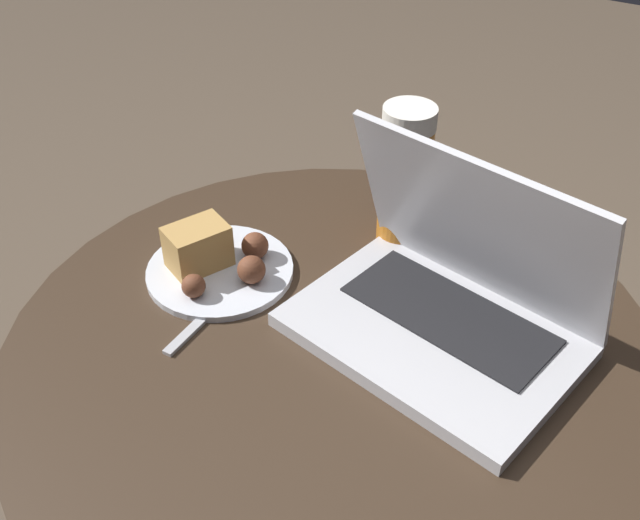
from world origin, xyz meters
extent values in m
cylinder|color=#9E9EA3|center=(0.00, 0.00, 0.27)|extent=(0.08, 0.08, 0.51)
cylinder|color=#38281C|center=(0.00, 0.00, 0.54)|extent=(0.76, 0.76, 0.02)
cube|color=silver|center=(0.10, 0.05, 0.56)|extent=(0.35, 0.28, 0.02)
cube|color=black|center=(0.11, 0.09, 0.57)|extent=(0.26, 0.15, 0.00)
cube|color=silver|center=(0.11, 0.13, 0.67)|extent=(0.32, 0.14, 0.21)
cube|color=black|center=(0.11, 0.12, 0.67)|extent=(0.30, 0.12, 0.18)
cylinder|color=#C6701E|center=(-0.01, 0.21, 0.63)|extent=(0.07, 0.07, 0.17)
cylinder|color=white|center=(-0.01, 0.21, 0.73)|extent=(0.07, 0.07, 0.03)
cylinder|color=silver|center=(-0.18, 0.03, 0.55)|extent=(0.19, 0.19, 0.01)
cube|color=tan|center=(-0.21, 0.03, 0.58)|extent=(0.08, 0.09, 0.06)
sphere|color=brown|center=(-0.13, 0.03, 0.57)|extent=(0.04, 0.04, 0.04)
sphere|color=brown|center=(-0.18, -0.02, 0.57)|extent=(0.03, 0.03, 0.03)
sphere|color=brown|center=(-0.16, 0.08, 0.57)|extent=(0.04, 0.04, 0.04)
cube|color=#B2B2B7|center=(-0.15, -0.06, 0.55)|extent=(0.01, 0.11, 0.00)
cube|color=#B2B2B7|center=(-0.15, 0.02, 0.55)|extent=(0.02, 0.05, 0.00)
camera|label=1|loc=(0.29, -0.54, 1.15)|focal=42.00mm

